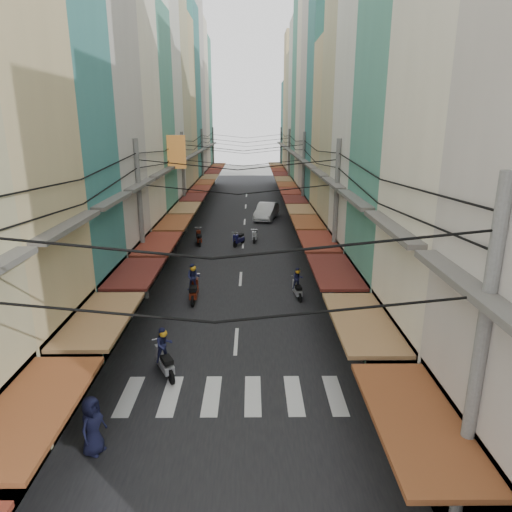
{
  "coord_description": "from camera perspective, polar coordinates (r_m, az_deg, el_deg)",
  "views": [
    {
      "loc": [
        0.68,
        -19.53,
        8.97
      ],
      "look_at": [
        0.89,
        3.0,
        2.31
      ],
      "focal_mm": 32.0,
      "sensor_mm": 36.0,
      "label": 1
    }
  ],
  "objects": [
    {
      "name": "sidewalk_right",
      "position": [
        40.94,
        7.68,
        3.7
      ],
      "size": [
        3.0,
        80.0,
        0.06
      ],
      "primitive_type": "cube",
      "color": "gray",
      "rests_on": "ground"
    },
    {
      "name": "crosswalk",
      "position": [
        16.23,
        -2.98,
        -17.0
      ],
      "size": [
        7.55,
        2.4,
        0.01
      ],
      "color": "silver",
      "rests_on": "ground"
    },
    {
      "name": "traffic_sign",
      "position": [
        17.84,
        13.65,
        -6.99
      ],
      "size": [
        0.1,
        0.61,
        2.78
      ],
      "color": "slate",
      "rests_on": "ground"
    },
    {
      "name": "parked_scooters",
      "position": [
        17.54,
        8.52,
        -12.69
      ],
      "size": [
        13.22,
        15.65,
        1.01
      ],
      "color": "black",
      "rests_on": "ground"
    },
    {
      "name": "market_umbrella",
      "position": [
        17.71,
        19.56,
        -7.95
      ],
      "size": [
        2.09,
        2.09,
        2.2
      ],
      "color": "#B2B2B7",
      "rests_on": "ground"
    },
    {
      "name": "utility_poles",
      "position": [
        34.63,
        -1.69,
        12.51
      ],
      "size": [
        10.2,
        66.13,
        8.2
      ],
      "color": "slate",
      "rests_on": "ground"
    },
    {
      "name": "bicycle",
      "position": [
        24.86,
        13.11,
        -5.14
      ],
      "size": [
        1.52,
        0.92,
        0.98
      ],
      "primitive_type": "imported",
      "rotation": [
        0.0,
        0.0,
        1.28
      ],
      "color": "black",
      "rests_on": "ground"
    },
    {
      "name": "pedestrians",
      "position": [
        24.13,
        -12.5,
        -3.09
      ],
      "size": [
        14.18,
        20.65,
        2.22
      ],
      "color": "#251D27",
      "rests_on": "ground"
    },
    {
      "name": "building_row_left",
      "position": [
        37.11,
        -14.59,
        17.21
      ],
      "size": [
        7.8,
        67.67,
        23.7
      ],
      "color": "silver",
      "rests_on": "ground"
    },
    {
      "name": "sidewalk_left",
      "position": [
        41.16,
        -10.58,
        3.63
      ],
      "size": [
        3.0,
        80.0,
        0.06
      ],
      "primitive_type": "cube",
      "color": "gray",
      "rests_on": "ground"
    },
    {
      "name": "building_row_right",
      "position": [
        36.7,
        11.34,
        16.85
      ],
      "size": [
        7.8,
        68.98,
        22.59
      ],
      "color": "teal",
      "rests_on": "ground"
    },
    {
      "name": "white_car",
      "position": [
        43.72,
        1.3,
        4.62
      ],
      "size": [
        5.78,
        3.28,
        1.92
      ],
      "primitive_type": "imported",
      "rotation": [
        0.0,
        0.0,
        -0.22
      ],
      "color": "silver",
      "rests_on": "ground"
    },
    {
      "name": "moving_scooters",
      "position": [
        25.63,
        -4.46,
        -2.77
      ],
      "size": [
        6.81,
        21.31,
        2.0
      ],
      "color": "black",
      "rests_on": "ground"
    },
    {
      "name": "ground",
      "position": [
        21.5,
        -2.32,
        -8.21
      ],
      "size": [
        160.0,
        160.0,
        0.0
      ],
      "primitive_type": "plane",
      "color": "slate",
      "rests_on": "ground"
    },
    {
      "name": "road",
      "position": [
        40.54,
        -1.48,
        3.68
      ],
      "size": [
        10.0,
        80.0,
        0.02
      ],
      "primitive_type": "cube",
      "color": "black",
      "rests_on": "ground"
    }
  ]
}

